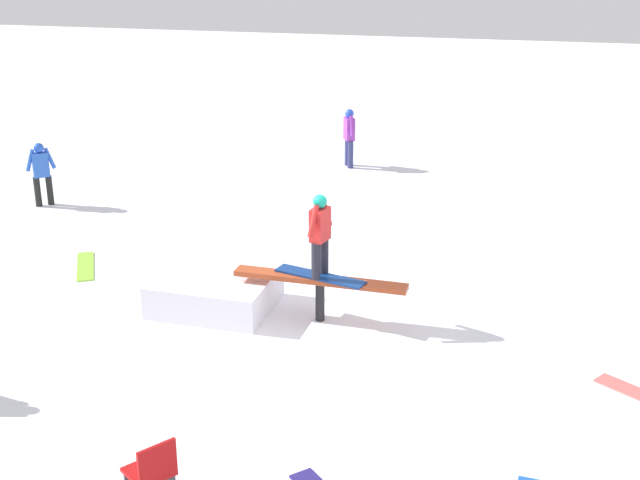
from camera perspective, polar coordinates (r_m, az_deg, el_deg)
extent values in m
plane|color=white|center=(13.69, 0.00, -5.14)|extent=(60.00, 60.00, 0.00)
cylinder|color=black|center=(13.56, 0.00, -3.94)|extent=(0.14, 0.14, 0.63)
cube|color=#A53F1E|center=(13.41, 0.00, -2.55)|extent=(2.69, 0.47, 0.08)
cube|color=white|center=(14.11, -6.75, -3.30)|extent=(1.90, 1.62, 0.52)
cube|color=navy|center=(13.39, 0.00, -2.34)|extent=(1.46, 0.68, 0.03)
cylinder|color=#242430|center=(13.17, -0.26, -1.34)|extent=(0.14, 0.14, 0.56)
cylinder|color=#242430|center=(13.38, 0.26, -0.98)|extent=(0.14, 0.14, 0.56)
cube|color=red|center=(13.08, 0.00, 1.00)|extent=(0.28, 0.37, 0.50)
cylinder|color=red|center=(12.88, -0.43, 1.20)|extent=(0.16, 0.29, 0.46)
cylinder|color=red|center=(13.21, 0.42, 1.73)|extent=(0.16, 0.29, 0.46)
sphere|color=#149D83|center=(12.96, 0.00, 2.48)|extent=(0.21, 0.21, 0.21)
cylinder|color=navy|center=(21.33, 1.96, 5.49)|extent=(0.14, 0.14, 0.66)
cylinder|color=navy|center=(21.56, 1.77, 5.67)|extent=(0.14, 0.14, 0.66)
cube|color=purple|center=(21.29, 1.88, 7.13)|extent=(0.32, 0.38, 0.53)
cylinder|color=purple|center=(21.07, 2.05, 7.31)|extent=(0.17, 0.22, 0.47)
cylinder|color=purple|center=(21.45, 1.73, 7.56)|extent=(0.17, 0.22, 0.47)
sphere|color=blue|center=(21.21, 1.90, 8.10)|extent=(0.21, 0.21, 0.21)
cylinder|color=black|center=(19.54, -16.91, 3.07)|extent=(0.13, 0.13, 0.63)
cylinder|color=black|center=(19.52, -17.62, 2.96)|extent=(0.13, 0.13, 0.63)
cube|color=blue|center=(19.37, -17.45, 4.62)|extent=(0.37, 0.35, 0.51)
cylinder|color=blue|center=(19.36, -16.90, 5.04)|extent=(0.22, 0.19, 0.46)
cylinder|color=blue|center=(19.32, -18.07, 4.87)|extent=(0.22, 0.19, 0.46)
sphere|color=blue|center=(19.28, -17.56, 5.64)|extent=(0.20, 0.20, 0.20)
cube|color=#94DE37|center=(16.14, -14.79, -1.63)|extent=(0.81, 1.30, 0.02)
cube|color=red|center=(9.75, -10.89, -14.33)|extent=(0.62, 0.62, 0.04)
cube|color=red|center=(9.47, -10.37, -13.81)|extent=(0.30, 0.37, 0.40)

